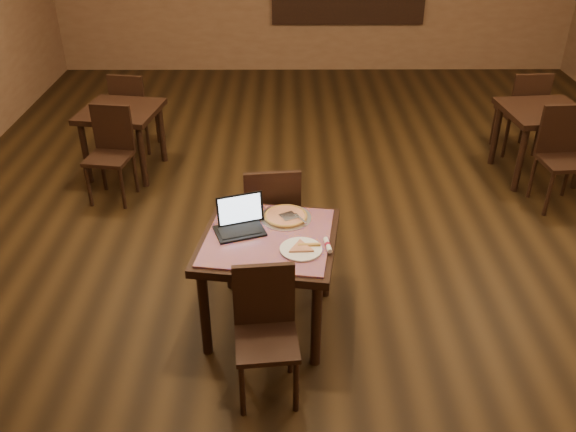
{
  "coord_description": "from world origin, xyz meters",
  "views": [
    {
      "loc": [
        -0.47,
        -4.68,
        3.03
      ],
      "look_at": [
        -0.45,
        -1.04,
        0.85
      ],
      "focal_mm": 38.0,
      "sensor_mm": 36.0,
      "label": 1
    }
  ],
  "objects_px": {
    "pizza_pan": "(286,217)",
    "other_table_a_chair_far": "(523,108)",
    "tiled_table": "(269,248)",
    "other_table_a": "(543,121)",
    "other_table_b_chair_far": "(132,108)",
    "other_table_a_chair_near": "(562,151)",
    "chair_main_far": "(272,215)",
    "laptop": "(240,221)",
    "other_table_b": "(121,120)",
    "other_table_b_chair_near": "(111,148)",
    "chair_main_near": "(265,325)"
  },
  "relations": [
    {
      "from": "pizza_pan",
      "to": "other_table_a_chair_far",
      "type": "height_order",
      "value": "other_table_a_chair_far"
    },
    {
      "from": "tiled_table",
      "to": "other_table_a",
      "type": "distance_m",
      "value": 3.69
    },
    {
      "from": "pizza_pan",
      "to": "other_table_b_chair_far",
      "type": "bearing_deg",
      "value": 121.67
    },
    {
      "from": "pizza_pan",
      "to": "other_table_a_chair_near",
      "type": "distance_m",
      "value": 3.11
    },
    {
      "from": "tiled_table",
      "to": "chair_main_far",
      "type": "relative_size",
      "value": 1.05
    },
    {
      "from": "laptop",
      "to": "other_table_a_chair_far",
      "type": "xyz_separation_m",
      "value": [
        3.0,
        2.87,
        -0.27
      ]
    },
    {
      "from": "other_table_a_chair_near",
      "to": "other_table_b_chair_far",
      "type": "height_order",
      "value": "other_table_a_chair_near"
    },
    {
      "from": "laptop",
      "to": "other_table_b",
      "type": "xyz_separation_m",
      "value": [
        -1.41,
        2.42,
        -0.22
      ]
    },
    {
      "from": "chair_main_far",
      "to": "other_table_b_chair_near",
      "type": "bearing_deg",
      "value": -46.43
    },
    {
      "from": "laptop",
      "to": "other_table_a_chair_far",
      "type": "height_order",
      "value": "laptop"
    },
    {
      "from": "laptop",
      "to": "other_table_b_chair_near",
      "type": "height_order",
      "value": "laptop"
    },
    {
      "from": "other_table_b_chair_far",
      "to": "other_table_a_chair_far",
      "type": "bearing_deg",
      "value": -172.45
    },
    {
      "from": "laptop",
      "to": "other_table_b_chair_far",
      "type": "bearing_deg",
      "value": 96.5
    },
    {
      "from": "tiled_table",
      "to": "other_table_b",
      "type": "height_order",
      "value": "tiled_table"
    },
    {
      "from": "other_table_b_chair_near",
      "to": "other_table_b_chair_far",
      "type": "xyz_separation_m",
      "value": [
        -0.03,
        1.09,
        0.0
      ]
    },
    {
      "from": "laptop",
      "to": "pizza_pan",
      "type": "relative_size",
      "value": 1.05
    },
    {
      "from": "tiled_table",
      "to": "other_table_a",
      "type": "height_order",
      "value": "tiled_table"
    },
    {
      "from": "tiled_table",
      "to": "other_table_a_chair_far",
      "type": "bearing_deg",
      "value": 55.07
    },
    {
      "from": "chair_main_near",
      "to": "laptop",
      "type": "xyz_separation_m",
      "value": [
        -0.19,
        0.72,
        0.32
      ]
    },
    {
      "from": "chair_main_near",
      "to": "other_table_a_chair_far",
      "type": "xyz_separation_m",
      "value": [
        2.81,
        3.6,
        0.05
      ]
    },
    {
      "from": "chair_main_near",
      "to": "other_table_a_chair_far",
      "type": "height_order",
      "value": "other_table_a_chair_far"
    },
    {
      "from": "other_table_b_chair_near",
      "to": "other_table_b_chair_far",
      "type": "bearing_deg",
      "value": 100.15
    },
    {
      "from": "pizza_pan",
      "to": "other_table_a",
      "type": "bearing_deg",
      "value": 38.95
    },
    {
      "from": "pizza_pan",
      "to": "other_table_b_chair_far",
      "type": "xyz_separation_m",
      "value": [
        -1.75,
        2.83,
        -0.24
      ]
    },
    {
      "from": "other_table_a_chair_far",
      "to": "other_table_b_chair_far",
      "type": "height_order",
      "value": "other_table_a_chair_far"
    },
    {
      "from": "pizza_pan",
      "to": "other_table_a_chair_near",
      "type": "relative_size",
      "value": 0.38
    },
    {
      "from": "chair_main_near",
      "to": "chair_main_far",
      "type": "height_order",
      "value": "chair_main_far"
    },
    {
      "from": "other_table_a_chair_far",
      "to": "tiled_table",
      "type": "bearing_deg",
      "value": 41.67
    },
    {
      "from": "other_table_a",
      "to": "other_table_b_chair_far",
      "type": "relative_size",
      "value": 0.94
    },
    {
      "from": "other_table_a_chair_far",
      "to": "chair_main_near",
      "type": "bearing_deg",
      "value": 46.97
    },
    {
      "from": "chair_main_near",
      "to": "other_table_b_chair_near",
      "type": "distance_m",
      "value": 3.05
    },
    {
      "from": "chair_main_near",
      "to": "other_table_a_chair_near",
      "type": "relative_size",
      "value": 0.91
    },
    {
      "from": "chair_main_far",
      "to": "other_table_a_chair_near",
      "type": "height_order",
      "value": "chair_main_far"
    },
    {
      "from": "tiled_table",
      "to": "other_table_a_chair_near",
      "type": "bearing_deg",
      "value": 41.67
    },
    {
      "from": "other_table_b",
      "to": "tiled_table",
      "type": "bearing_deg",
      "value": -48.58
    },
    {
      "from": "chair_main_near",
      "to": "other_table_a_chair_near",
      "type": "height_order",
      "value": "other_table_a_chair_near"
    },
    {
      "from": "other_table_a",
      "to": "other_table_b_chair_far",
      "type": "bearing_deg",
      "value": 166.37
    },
    {
      "from": "chair_main_near",
      "to": "chair_main_far",
      "type": "bearing_deg",
      "value": 83.53
    },
    {
      "from": "other_table_b",
      "to": "other_table_b_chair_far",
      "type": "bearing_deg",
      "value": 100.15
    },
    {
      "from": "other_table_b_chair_near",
      "to": "other_table_b_chair_far",
      "type": "distance_m",
      "value": 1.09
    },
    {
      "from": "chair_main_far",
      "to": "other_table_b_chair_far",
      "type": "bearing_deg",
      "value": -62.49
    },
    {
      "from": "laptop",
      "to": "other_table_b_chair_near",
      "type": "distance_m",
      "value": 2.36
    },
    {
      "from": "tiled_table",
      "to": "chair_main_near",
      "type": "xyz_separation_m",
      "value": [
        -0.01,
        -0.62,
        -0.16
      ]
    },
    {
      "from": "other_table_a_chair_near",
      "to": "other_table_b_chair_near",
      "type": "bearing_deg",
      "value": 173.05
    },
    {
      "from": "chair_main_near",
      "to": "laptop",
      "type": "bearing_deg",
      "value": 99.18
    },
    {
      "from": "chair_main_near",
      "to": "other_table_a_chair_far",
      "type": "bearing_deg",
      "value": 46.31
    },
    {
      "from": "chair_main_far",
      "to": "other_table_b_chair_near",
      "type": "height_order",
      "value": "chair_main_far"
    },
    {
      "from": "other_table_a_chair_near",
      "to": "other_table_b_chair_near",
      "type": "distance_m",
      "value": 4.39
    },
    {
      "from": "pizza_pan",
      "to": "other_table_b_chair_near",
      "type": "bearing_deg",
      "value": 134.71
    },
    {
      "from": "other_table_b_chair_near",
      "to": "other_table_b_chair_far",
      "type": "relative_size",
      "value": 1.0
    }
  ]
}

